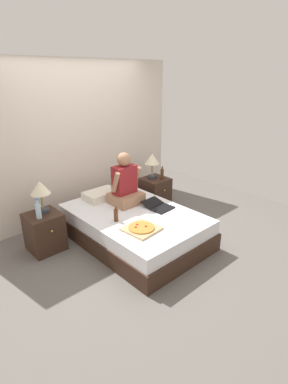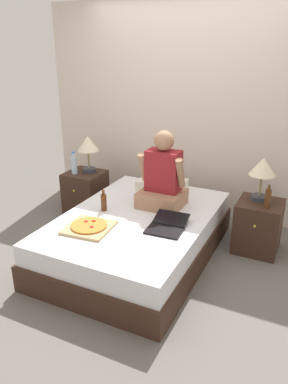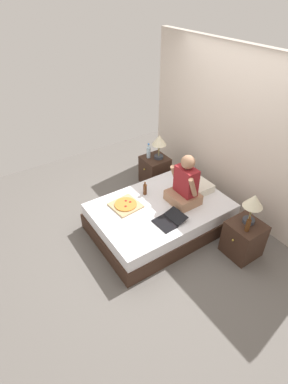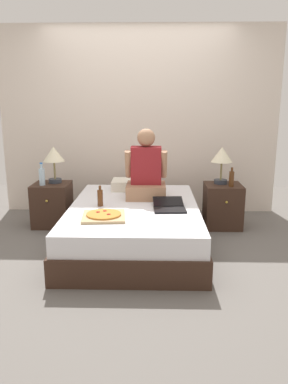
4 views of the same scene
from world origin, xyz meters
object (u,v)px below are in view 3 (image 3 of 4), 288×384
lamp_on_left_nightstand (159,142)px  beer_bottle_on_bed (145,189)px  bed (160,216)px  nightstand_right (243,239)px  water_bottle (149,152)px  beer_bottle (248,225)px  nightstand_left (155,170)px  lamp_on_right_nightstand (253,203)px  pizza_box (126,205)px  person_seated (185,186)px  laptop (169,221)px

lamp_on_left_nightstand → beer_bottle_on_bed: lamp_on_left_nightstand is taller
bed → nightstand_right: nightstand_right is taller
water_bottle → beer_bottle: bearing=-0.3°
nightstand_left → nightstand_right: 2.12m
lamp_on_left_nightstand → lamp_on_right_nightstand: same height
water_bottle → pizza_box: size_ratio=0.63×
nightstand_right → person_seated: size_ratio=0.68×
water_bottle → beer_bottle: water_bottle is taller
laptop → beer_bottle_on_bed: beer_bottle_on_bed is taller
nightstand_left → beer_bottle: size_ratio=2.32×
nightstand_right → beer_bottle_on_bed: size_ratio=2.43×
lamp_on_left_nightstand → beer_bottle: bearing=-4.0°
water_bottle → lamp_on_right_nightstand: size_ratio=0.61×
bed → nightstand_right: (1.06, 0.65, 0.05)m
nightstand_left → laptop: (1.43, -0.78, 0.20)m
person_seated → laptop: 0.60m
laptop → bed: bearing=159.9°
beer_bottle_on_bed → beer_bottle: bearing=21.8°
nightstand_right → beer_bottle: bearing=-55.0°
pizza_box → nightstand_left: bearing=126.0°
nightstand_right → beer_bottle: 0.38m
person_seated → beer_bottle_on_bed: (-0.47, -0.38, -0.20)m
person_seated → nightstand_right: bearing=18.4°
person_seated → lamp_on_right_nightstand: bearing=21.7°
lamp_on_right_nightstand → pizza_box: lamp_on_right_nightstand is taller
nightstand_left → pizza_box: size_ratio=1.23×
lamp_on_right_nightstand → beer_bottle: bearing=-56.3°
nightstand_right → beer_bottle_on_bed: beer_bottle_on_bed is taller
beer_bottle → nightstand_right: bearing=125.0°
lamp_on_left_nightstand → laptop: (1.39, -0.83, -0.39)m
bed → water_bottle: (-1.14, 0.56, 0.42)m
water_bottle → pizza_box: (0.87, -1.01, -0.18)m
nightstand_left → lamp_on_right_nightstand: size_ratio=1.19×
bed → nightstand_left: bearing=148.5°
nightstand_right → pizza_box: bearing=-140.4°
pizza_box → nightstand_right: bearing=39.6°
lamp_on_left_nightstand → beer_bottle: (2.15, -0.15, -0.23)m
lamp_on_right_nightstand → pizza_box: bearing=-138.5°
nightstand_left → beer_bottle_on_bed: (0.71, -0.69, 0.27)m
nightstand_right → lamp_on_left_nightstand: bearing=178.6°
laptop → beer_bottle: bearing=41.8°
lamp_on_left_nightstand → beer_bottle_on_bed: 1.05m
beer_bottle → beer_bottle_on_bed: (-1.48, -0.59, -0.09)m
nightstand_left → nightstand_right: same height
water_bottle → laptop: bearing=-24.7°
beer_bottle → person_seated: person_seated is taller
nightstand_left → beer_bottle: beer_bottle is taller
nightstand_right → laptop: 1.07m
nightstand_left → beer_bottle: (2.19, -0.10, 0.36)m
lamp_on_left_nightstand → nightstand_left: bearing=-128.6°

